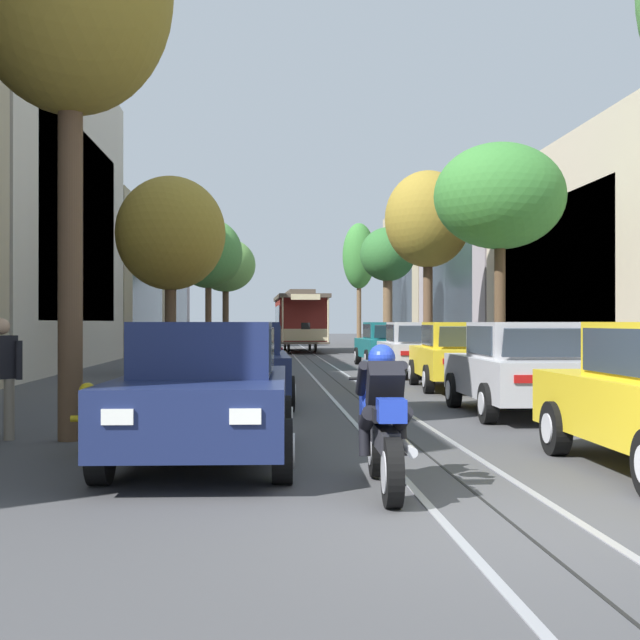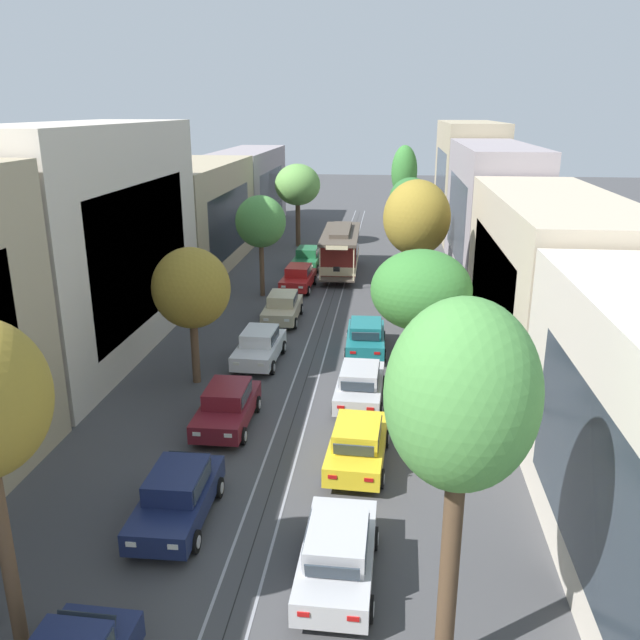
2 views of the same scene
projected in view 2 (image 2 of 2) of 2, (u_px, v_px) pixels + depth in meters
ground_plane at (322, 330)px, 35.60m from camera, size 172.58×172.58×0.00m
trolley_track_rails at (330, 305)px, 40.23m from camera, size 1.14×77.03×0.01m
building_facade_left at (139, 234)px, 37.46m from camera, size 5.94×68.73×10.86m
building_facade_right at (506, 230)px, 40.19m from camera, size 5.36×68.73×10.25m
parked_car_navy_second_left at (177, 496)px, 19.03m from camera, size 2.03×4.37×1.58m
parked_car_maroon_mid_left at (227, 406)px, 24.76m from camera, size 2.01×4.37×1.58m
parked_car_white_fourth_left at (259, 346)px, 30.97m from camera, size 2.09×4.40×1.58m
parked_car_beige_fifth_left at (282, 307)px, 36.98m from camera, size 2.03×4.38×1.58m
parked_car_red_sixth_left at (298, 278)px, 43.39m from camera, size 2.13×4.42×1.58m
parked_car_green_far_left at (307, 258)px, 48.98m from camera, size 2.05×4.38×1.58m
parked_car_silver_second_right at (337, 553)px, 16.59m from camera, size 2.05×4.38×1.58m
parked_car_yellow_mid_right at (357, 444)px, 22.00m from camera, size 2.14×4.42×1.58m
parked_car_silver_fourth_right at (360, 384)px, 26.70m from camera, size 2.09×4.40×1.58m
parked_car_teal_fifth_right at (366, 337)px, 32.25m from camera, size 2.07×4.39×1.58m
street_tree_kerb_left_second at (191, 289)px, 27.67m from camera, size 3.32×3.10×6.01m
street_tree_kerb_left_mid at (261, 222)px, 40.75m from camera, size 3.16×2.83×6.39m
street_tree_kerb_left_fourth at (298, 185)px, 55.61m from camera, size 3.86×3.76×7.01m
street_tree_kerb_right_near at (462, 401)px, 12.26m from camera, size 2.93×2.79×8.32m
street_tree_kerb_right_second at (421, 291)px, 24.12m from camera, size 3.72×3.38×6.64m
street_tree_kerb_right_mid at (417, 219)px, 35.12m from camera, size 3.60×3.57×7.92m
street_tree_kerb_right_fourth at (411, 201)px, 46.55m from camera, size 3.06×3.17×6.84m
street_tree_kerb_right_far at (404, 172)px, 57.49m from camera, size 2.26×2.28×8.41m
cable_car_trolley at (341, 250)px, 47.60m from camera, size 2.74×9.16×3.28m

